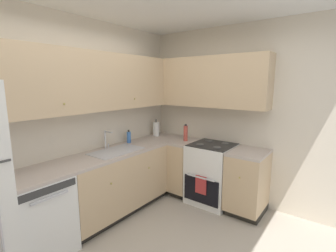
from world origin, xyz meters
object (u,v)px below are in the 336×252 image
object	(u,v)px
soap_bottle	(129,137)
paper_towel_roll	(156,129)
dishwasher	(37,216)
oil_bottle	(186,133)
oven_range	(212,173)

from	to	relation	value
soap_bottle	paper_towel_roll	world-z (taller)	paper_towel_roll
dishwasher	oil_bottle	world-z (taller)	oil_bottle
oven_range	paper_towel_roll	size ratio (longest dim) A/B	3.44
oven_range	paper_towel_roll	bearing A→B (deg)	91.13
dishwasher	soap_bottle	bearing A→B (deg)	6.83
paper_towel_roll	soap_bottle	bearing A→B (deg)	178.19
oven_range	oil_bottle	distance (m)	0.73
oven_range	oil_bottle	world-z (taller)	oil_bottle
paper_towel_roll	oil_bottle	xyz separation A→B (m)	(0.00, -0.61, 0.00)
dishwasher	oil_bottle	bearing A→B (deg)	-11.79
soap_bottle	oil_bottle	bearing A→B (deg)	-44.70
soap_bottle	paper_towel_roll	xyz separation A→B (m)	(0.63, -0.02, 0.03)
dishwasher	soap_bottle	xyz separation A→B (m)	(1.51, 0.18, 0.55)
paper_towel_roll	oven_range	bearing A→B (deg)	-88.87
paper_towel_roll	oil_bottle	size ratio (longest dim) A/B	1.13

